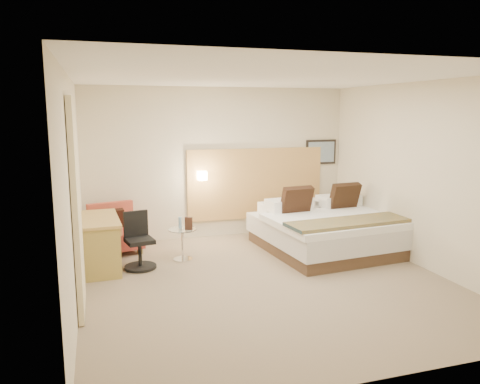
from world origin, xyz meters
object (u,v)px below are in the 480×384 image
object	(u,v)px
bed	(329,229)
desk_chair	(139,245)
desk	(101,228)
lounge_chair	(115,233)
side_table	(183,243)

from	to	relation	value
bed	desk_chair	distance (m)	3.11
desk	desk_chair	xyz separation A→B (m)	(0.52, -0.17, -0.26)
lounge_chair	desk	world-z (taller)	lounge_chair
lounge_chair	desk_chair	world-z (taller)	desk_chair
bed	desk	world-z (taller)	bed
bed	lounge_chair	bearing A→B (deg)	165.15
desk_chair	desk	bearing A→B (deg)	162.45
side_table	desk	bearing A→B (deg)	-178.89
side_table	desk	xyz separation A→B (m)	(-1.20, -0.02, 0.32)
desk	bed	bearing A→B (deg)	-2.26
desk_chair	bed	bearing A→B (deg)	0.41
bed	desk_chair	world-z (taller)	bed
desk	side_table	bearing A→B (deg)	1.11
desk_chair	lounge_chair	bearing A→B (deg)	108.13
desk_chair	side_table	bearing A→B (deg)	15.54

